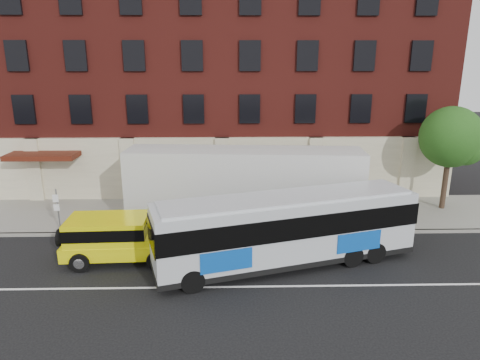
{
  "coord_description": "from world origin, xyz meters",
  "views": [
    {
      "loc": [
        0.55,
        -15.21,
        8.96
      ],
      "look_at": [
        1.0,
        5.5,
        3.13
      ],
      "focal_mm": 32.21,
      "sensor_mm": 36.0,
      "label": 1
    }
  ],
  "objects_px": {
    "street_tree": "(452,139)",
    "shipping_container": "(244,188)",
    "yellow_suv": "(116,236)",
    "sign_pole": "(57,209)",
    "city_bus": "(287,227)"
  },
  "relations": [
    {
      "from": "street_tree",
      "to": "shipping_container",
      "type": "xyz_separation_m",
      "value": [
        -12.26,
        -1.97,
        -2.3
      ]
    },
    {
      "from": "yellow_suv",
      "to": "shipping_container",
      "type": "xyz_separation_m",
      "value": [
        5.99,
        4.43,
        0.92
      ]
    },
    {
      "from": "yellow_suv",
      "to": "sign_pole",
      "type": "bearing_deg",
      "value": 141.11
    },
    {
      "from": "yellow_suv",
      "to": "shipping_container",
      "type": "relative_size",
      "value": 0.42
    },
    {
      "from": "street_tree",
      "to": "yellow_suv",
      "type": "height_order",
      "value": "street_tree"
    },
    {
      "from": "shipping_container",
      "to": "city_bus",
      "type": "bearing_deg",
      "value": -71.07
    },
    {
      "from": "yellow_suv",
      "to": "street_tree",
      "type": "bearing_deg",
      "value": 19.32
    },
    {
      "from": "yellow_suv",
      "to": "shipping_container",
      "type": "bearing_deg",
      "value": 36.49
    },
    {
      "from": "city_bus",
      "to": "yellow_suv",
      "type": "height_order",
      "value": "city_bus"
    },
    {
      "from": "city_bus",
      "to": "shipping_container",
      "type": "relative_size",
      "value": 0.93
    },
    {
      "from": "street_tree",
      "to": "shipping_container",
      "type": "distance_m",
      "value": 12.62
    },
    {
      "from": "street_tree",
      "to": "city_bus",
      "type": "distance_m",
      "value": 12.91
    },
    {
      "from": "sign_pole",
      "to": "city_bus",
      "type": "xyz_separation_m",
      "value": [
        11.51,
        -3.66,
        0.34
      ]
    },
    {
      "from": "sign_pole",
      "to": "street_tree",
      "type": "xyz_separation_m",
      "value": [
        22.04,
        3.34,
        2.96
      ]
    },
    {
      "from": "city_bus",
      "to": "shipping_container",
      "type": "height_order",
      "value": "shipping_container"
    }
  ]
}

